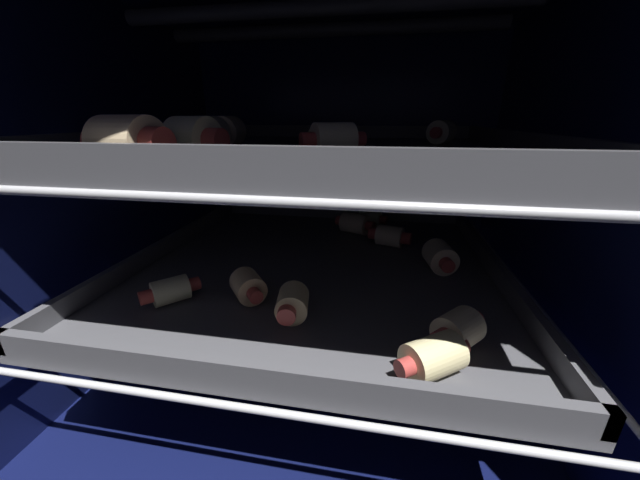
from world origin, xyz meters
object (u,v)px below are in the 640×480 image
object	(u,v)px
heating_element	(316,8)
pig_in_blanket_upper_5	(323,137)
pig_in_blanket_upper_3	(128,142)
baking_tray_lower	(317,265)
pig_in_blanket_lower_4	(248,286)
oven_rack_upper	(317,157)
pig_in_blanket_lower_5	(440,257)
pig_in_blanket_lower_8	(355,223)
pig_in_blanket_upper_4	(209,134)
pig_in_blanket_lower_7	(370,218)
pig_in_blanket_upper_2	(333,140)
pig_in_blanket_lower_2	(433,357)
pig_in_blanket_upper_6	(442,132)
oven_rack_lower	(317,272)
pig_in_blanket_lower_0	(458,330)
pig_in_blanket_lower_6	(288,302)
baking_tray_upper	(317,149)
pig_in_blanket_upper_0	(215,130)
pig_in_blanket_lower_3	(390,236)
pig_in_blanket_upper_7	(227,132)
pig_in_blanket_upper_1	(193,139)
pig_in_blanket_lower_1	(171,290)

from	to	relation	value
heating_element	pig_in_blanket_upper_5	world-z (taller)	heating_element
pig_in_blanket_upper_3	baking_tray_lower	bearing A→B (deg)	63.77
pig_in_blanket_lower_4	oven_rack_upper	bearing A→B (deg)	62.33
pig_in_blanket_lower_5	pig_in_blanket_lower_8	bearing A→B (deg)	133.18
baking_tray_lower	pig_in_blanket_upper_4	distance (cm)	18.78
pig_in_blanket_lower_7	pig_in_blanket_upper_2	distance (cm)	27.89
pig_in_blanket_lower_5	pig_in_blanket_upper_5	distance (cm)	19.02
pig_in_blanket_lower_7	pig_in_blanket_lower_2	bearing A→B (deg)	-80.47
pig_in_blanket_lower_8	pig_in_blanket_upper_6	distance (cm)	17.37
oven_rack_lower	pig_in_blanket_lower_2	size ratio (longest dim) A/B	8.71
pig_in_blanket_upper_2	pig_in_blanket_upper_4	bearing A→B (deg)	169.66
pig_in_blanket_upper_3	pig_in_blanket_lower_5	bearing A→B (deg)	38.75
heating_element	pig_in_blanket_lower_0	distance (cm)	31.06
pig_in_blanket_lower_6	pig_in_blanket_upper_2	bearing A→B (deg)	41.04
pig_in_blanket_lower_7	oven_rack_lower	bearing A→B (deg)	-109.90
baking_tray_upper	baking_tray_lower	bearing A→B (deg)	0.00
pig_in_blanket_lower_0	baking_tray_upper	world-z (taller)	baking_tray_upper
heating_element	oven_rack_lower	bearing A→B (deg)	90.00
pig_in_blanket_lower_8	pig_in_blanket_upper_0	world-z (taller)	pig_in_blanket_upper_0
baking_tray_lower	pig_in_blanket_lower_2	bearing A→B (deg)	-56.34
oven_rack_upper	pig_in_blanket_upper_4	xyz separation A→B (cm)	(-8.80, -6.46, 2.52)
oven_rack_lower	pig_in_blanket_lower_6	world-z (taller)	pig_in_blanket_lower_6
heating_element	pig_in_blanket_upper_6	distance (cm)	19.45
pig_in_blanket_lower_3	pig_in_blanket_upper_7	xyz separation A→B (cm)	(-18.19, -8.53, 13.71)
baking_tray_lower	pig_in_blanket_upper_1	size ratio (longest dim) A/B	7.42
pig_in_blanket_lower_6	oven_rack_upper	world-z (taller)	oven_rack_upper
pig_in_blanket_lower_2	oven_rack_upper	distance (cm)	22.95
pig_in_blanket_lower_8	pig_in_blanket_upper_7	world-z (taller)	pig_in_blanket_upper_7
pig_in_blanket_lower_2	pig_in_blanket_lower_8	bearing A→B (deg)	104.68
oven_rack_lower	pig_in_blanket_upper_4	xyz separation A→B (cm)	(-8.80, -6.46, 16.16)
pig_in_blanket_upper_5	pig_in_blanket_upper_7	world-z (taller)	pig_in_blanket_upper_7
oven_rack_lower	baking_tray_upper	size ratio (longest dim) A/B	1.14
pig_in_blanket_lower_8	pig_in_blanket_upper_1	distance (cm)	30.64
pig_in_blanket_lower_7	pig_in_blanket_upper_1	distance (cm)	34.36
pig_in_blanket_lower_0	pig_in_blanket_upper_4	xyz separation A→B (cm)	(-22.12, 6.86, 13.63)
heating_element	pig_in_blanket_lower_8	world-z (taller)	heating_element
pig_in_blanket_upper_2	pig_in_blanket_lower_0	bearing A→B (deg)	-24.50
pig_in_blanket_lower_0	pig_in_blanket_lower_2	world-z (taller)	pig_in_blanket_lower_0
pig_in_blanket_upper_1	pig_in_blanket_upper_7	bearing A→B (deg)	104.33
pig_in_blanket_lower_7	pig_in_blanket_upper_1	size ratio (longest dim) A/B	1.00
pig_in_blanket_lower_4	pig_in_blanket_upper_3	world-z (taller)	pig_in_blanket_upper_3
pig_in_blanket_lower_0	pig_in_blanket_upper_1	size ratio (longest dim) A/B	0.86
pig_in_blanket_lower_2	oven_rack_upper	size ratio (longest dim) A/B	0.11
pig_in_blanket_lower_5	pig_in_blanket_upper_7	bearing A→B (deg)	-175.84
pig_in_blanket_lower_0	pig_in_blanket_upper_6	xyz separation A→B (cm)	(0.45, 21.13, 13.40)
pig_in_blanket_lower_2	oven_rack_lower	bearing A→B (deg)	123.66
pig_in_blanket_lower_2	baking_tray_upper	bearing A→B (deg)	123.66
pig_in_blanket_lower_3	pig_in_blanket_lower_4	world-z (taller)	same
pig_in_blanket_upper_1	pig_in_blanket_upper_3	size ratio (longest dim) A/B	0.89
pig_in_blanket_lower_1	pig_in_blanket_upper_1	xyz separation A→B (cm)	(5.60, -2.32, 13.88)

